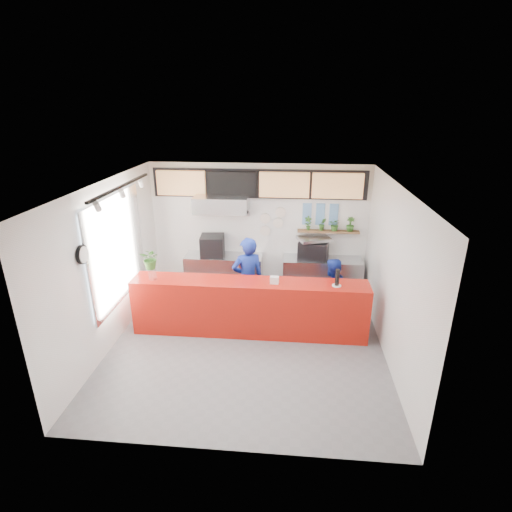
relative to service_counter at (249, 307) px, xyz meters
The scene contains 46 objects.
floor 0.68m from the service_counter, 90.00° to the right, with size 5.00×5.00×0.00m, color slate.
ceiling 2.48m from the service_counter, 90.00° to the right, with size 5.00×5.00×0.00m, color silver.
wall_back 2.30m from the service_counter, 90.00° to the left, with size 5.00×5.00×0.00m, color white.
wall_left 2.70m from the service_counter, behind, with size 5.00×5.00×0.00m, color white.
wall_right 2.70m from the service_counter, ahead, with size 5.00×5.00×0.00m, color white.
service_counter is the anchor object (origin of this frame).
cream_band 2.93m from the service_counter, 90.00° to the left, with size 5.00×0.02×0.80m, color beige.
prep_bench 1.97m from the service_counter, 113.96° to the left, with size 1.80×0.60×0.90m, color #B2B5BA.
panini_oven 2.17m from the service_counter, 120.42° to the left, with size 0.53×0.53×0.48m, color black.
extraction_hood 2.50m from the service_counter, 114.57° to the left, with size 1.20×0.70×0.35m, color #B2B5BA.
hood_lip 2.38m from the service_counter, 114.57° to the left, with size 1.20×0.70×0.08m, color #B2B5BA.
right_bench 2.35m from the service_counter, 50.19° to the left, with size 1.80×0.60×0.90m, color #B2B5BA.
espresso_machine 2.27m from the service_counter, 54.73° to the left, with size 0.65×0.46×0.42m, color black.
espresso_tray 2.36m from the service_counter, 54.73° to the left, with size 0.70×0.48×0.06m, color #AAADB1.
herb_shelf 2.73m from the service_counter, 51.34° to the left, with size 1.40×0.18×0.04m, color brown.
menu_board_far_left 3.31m from the service_counter, 131.47° to the left, with size 1.10×0.10×0.55m, color tan.
menu_board_mid_left 2.88m from the service_counter, 106.59° to the left, with size 1.10×0.10×0.55m, color black.
menu_board_mid_right 2.87m from the service_counter, 73.94° to the left, with size 1.10×0.10×0.55m, color tan.
menu_board_far_right 3.30m from the service_counter, 48.86° to the left, with size 1.10×0.10×0.55m, color tan.
soffit 2.87m from the service_counter, 90.00° to the left, with size 4.80×0.04×0.65m, color black.
window_pane 2.73m from the service_counter, behind, with size 0.04×2.20×1.90m, color silver.
window_frame 2.71m from the service_counter, behind, with size 0.03×2.30×2.00m, color #B2B5BA.
wall_clock_rim 3.16m from the service_counter, 152.15° to the right, with size 0.30×0.30×0.05m, color black.
wall_clock_face 3.14m from the service_counter, 151.85° to the right, with size 0.26×0.26×0.02m, color white.
track_rail 3.21m from the service_counter, 169.22° to the right, with size 0.05×2.40×0.04m, color black.
dec_plate_a 2.40m from the service_counter, 85.86° to the left, with size 0.24×0.24×0.03m, color silver.
dec_plate_b 2.39m from the service_counter, 77.74° to the left, with size 0.24×0.24×0.03m, color silver.
dec_plate_c 2.26m from the service_counter, 85.86° to the left, with size 0.24×0.24×0.03m, color silver.
dec_plate_d 2.52m from the service_counter, 76.42° to the left, with size 0.24×0.24×0.03m, color silver.
photo_frame_a 2.76m from the service_counter, 62.13° to the left, with size 0.20×0.02×0.25m, color #598CBF.
photo_frame_b 2.90m from the service_counter, 56.06° to the left, with size 0.20×0.02×0.25m, color #598CBF.
photo_frame_c 3.05m from the service_counter, 50.74° to the left, with size 0.20×0.02×0.25m, color #598CBF.
photo_frame_d 2.64m from the service_counter, 62.13° to the left, with size 0.20×0.02×0.25m, color #598CBF.
photo_frame_e 2.78m from the service_counter, 56.06° to the left, with size 0.20×0.02×0.25m, color #598CBF.
photo_frame_f 2.94m from the service_counter, 50.74° to the left, with size 0.20×0.02×0.25m, color #598CBF.
staff_center 0.65m from the service_counter, 99.67° to the left, with size 0.65×0.43×1.78m, color navy.
staff_right 1.65m from the service_counter, 16.24° to the left, with size 0.69×0.54×1.42m, color navy.
herb_a 2.56m from the service_counter, 60.45° to the left, with size 0.17×0.12×0.32m, color #306122.
herb_b 2.72m from the service_counter, 53.90° to the left, with size 0.16×0.13×0.29m, color #306122.
herb_c 2.88m from the service_counter, 48.91° to the left, with size 0.26×0.23×0.29m, color #306122.
herb_d 3.10m from the service_counter, 43.89° to the left, with size 0.18×0.16×0.32m, color #306122.
glass_vase 1.95m from the service_counter, behind, with size 0.16×0.16×0.19m, color silver.
basil_vase 2.08m from the service_counter, behind, with size 0.37×0.32×0.41m, color #306122.
napkin_holder 0.78m from the service_counter, ahead, with size 0.16×0.10×0.14m, color silver.
white_plate 1.72m from the service_counter, ahead, with size 0.17×0.17×0.01m, color silver.
pepper_mill 1.78m from the service_counter, ahead, with size 0.08×0.08×0.31m, color black.
Camera 1 is at (0.75, -6.39, 4.26)m, focal length 28.00 mm.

